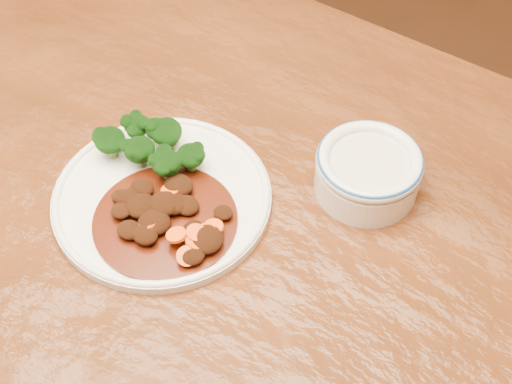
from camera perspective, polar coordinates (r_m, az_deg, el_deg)
The scene contains 5 objects.
dining_table at distance 0.96m, azimuth -8.04°, elevation -2.63°, with size 1.52×0.94×0.75m.
dinner_plate at distance 0.88m, azimuth -7.53°, elevation -0.39°, with size 0.27×0.27×0.02m.
broccoli_florets at distance 0.89m, azimuth -8.43°, elevation 3.79°, with size 0.14×0.09×0.05m.
mince_stew at distance 0.84m, azimuth -7.18°, elevation -1.98°, with size 0.17×0.17×0.03m.
dip_bowl at distance 0.87m, azimuth 8.96°, elevation 1.72°, with size 0.13×0.13×0.06m.
Camera 1 is at (0.43, -0.41, 1.43)m, focal length 50.00 mm.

